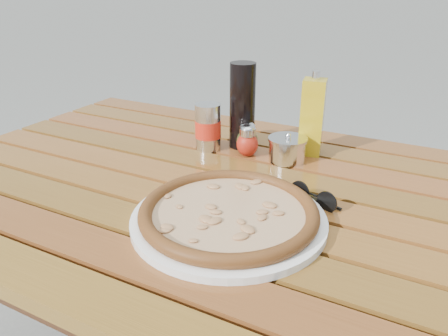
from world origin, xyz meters
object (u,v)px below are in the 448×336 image
at_px(oregano_shaker, 247,138).
at_px(parmesan_tin, 287,149).
at_px(table, 220,214).
at_px(pizza, 229,212).
at_px(pepper_shaker, 247,141).
at_px(plate, 229,219).
at_px(olive_oil_cruet, 312,117).
at_px(sunglasses, 314,197).
at_px(dark_bottle, 242,106).
at_px(soda_can, 208,127).

xyz_separation_m(oregano_shaker, parmesan_tin, (0.11, -0.00, -0.01)).
relative_size(table, pizza, 3.16).
bearing_deg(oregano_shaker, pizza, -70.57).
height_order(pizza, oregano_shaker, oregano_shaker).
height_order(pepper_shaker, oregano_shaker, same).
xyz_separation_m(plate, olive_oil_cruet, (0.03, 0.40, 0.09)).
distance_m(plate, sunglasses, 0.18).
distance_m(pizza, dark_bottle, 0.40).
bearing_deg(oregano_shaker, plate, -70.57).
bearing_deg(oregano_shaker, soda_can, -166.82).
bearing_deg(soda_can, plate, -54.70).
height_order(pepper_shaker, soda_can, soda_can).
relative_size(plate, soda_can, 3.00).
height_order(pizza, dark_bottle, dark_bottle).
bearing_deg(oregano_shaker, parmesan_tin, -1.54).
relative_size(pepper_shaker, parmesan_tin, 0.79).
xyz_separation_m(olive_oil_cruet, parmesan_tin, (-0.03, -0.07, -0.07)).
bearing_deg(pizza, dark_bottle, 112.04).
xyz_separation_m(table, pizza, (0.09, -0.14, 0.10)).
relative_size(pepper_shaker, soda_can, 0.68).
relative_size(plate, parmesan_tin, 3.45).
distance_m(pepper_shaker, dark_bottle, 0.10).
xyz_separation_m(pepper_shaker, olive_oil_cruet, (0.13, 0.09, 0.06)).
height_order(plate, soda_can, soda_can).
distance_m(oregano_shaker, dark_bottle, 0.09).
height_order(plate, oregano_shaker, oregano_shaker).
bearing_deg(oregano_shaker, pepper_shaker, -63.18).
height_order(plate, parmesan_tin, parmesan_tin).
distance_m(table, pepper_shaker, 0.21).
distance_m(dark_bottle, soda_can, 0.10).
height_order(olive_oil_cruet, sunglasses, olive_oil_cruet).
distance_m(olive_oil_cruet, sunglasses, 0.29).
xyz_separation_m(plate, oregano_shaker, (-0.12, 0.33, 0.03)).
relative_size(table, oregano_shaker, 17.07).
bearing_deg(table, parmesan_tin, 66.27).
bearing_deg(table, dark_bottle, 103.83).
relative_size(table, sunglasses, 12.66).
height_order(pizza, soda_can, soda_can).
bearing_deg(table, plate, -56.02).
height_order(pizza, olive_oil_cruet, olive_oil_cruet).
bearing_deg(pepper_shaker, dark_bottle, 127.36).
bearing_deg(sunglasses, dark_bottle, 158.26).
xyz_separation_m(table, pepper_shaker, (-0.02, 0.18, 0.11)).
relative_size(table, pepper_shaker, 17.07).
xyz_separation_m(parmesan_tin, sunglasses, (0.12, -0.19, -0.01)).
height_order(plate, pizza, pizza).
distance_m(olive_oil_cruet, parmesan_tin, 0.10).
bearing_deg(pizza, plate, 0.00).
distance_m(table, pizza, 0.19).
bearing_deg(plate, dark_bottle, 112.04).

